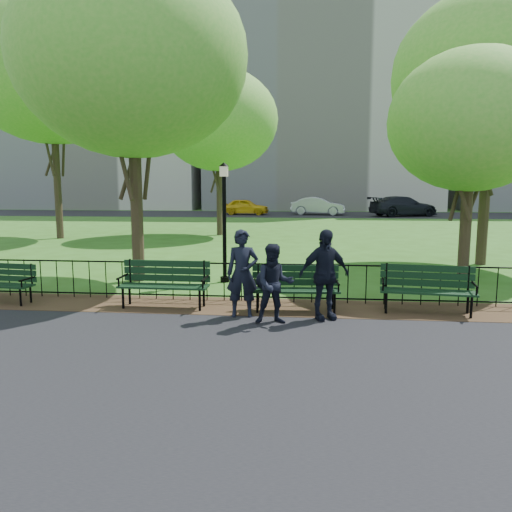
# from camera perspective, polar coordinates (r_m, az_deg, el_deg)

# --- Properties ---
(ground) EXTENTS (120.00, 120.00, 0.00)m
(ground) POSITION_cam_1_polar(r_m,az_deg,el_deg) (9.47, 2.84, -8.17)
(ground) COLOR #2F5A17
(asphalt_path) EXTENTS (60.00, 9.20, 0.01)m
(asphalt_path) POSITION_cam_1_polar(r_m,az_deg,el_deg) (6.28, 1.23, -16.89)
(asphalt_path) COLOR black
(asphalt_path) RESTS_ON ground
(dirt_strip) EXTENTS (60.00, 1.60, 0.01)m
(dirt_strip) POSITION_cam_1_polar(r_m,az_deg,el_deg) (10.91, 3.24, -5.88)
(dirt_strip) COLOR #372916
(dirt_strip) RESTS_ON ground
(far_street) EXTENTS (70.00, 9.00, 0.01)m
(far_street) POSITION_cam_1_polar(r_m,az_deg,el_deg) (44.15, 5.11, 4.76)
(far_street) COLOR black
(far_street) RESTS_ON ground
(iron_fence) EXTENTS (24.06, 0.06, 1.00)m
(iron_fence) POSITION_cam_1_polar(r_m,az_deg,el_deg) (11.29, 3.36, -2.87)
(iron_fence) COLOR black
(iron_fence) RESTS_ON ground
(apartment_west) EXTENTS (22.00, 15.00, 26.00)m
(apartment_west) POSITION_cam_1_polar(r_m,az_deg,el_deg) (62.18, -16.35, 17.49)
(apartment_west) COLOR beige
(apartment_west) RESTS_ON ground
(apartment_mid) EXTENTS (24.00, 15.00, 30.00)m
(apartment_mid) POSITION_cam_1_polar(r_m,az_deg,el_deg) (58.41, 7.55, 20.37)
(apartment_mid) COLOR #BBB5AB
(apartment_mid) RESTS_ON ground
(park_bench_main) EXTENTS (1.87, 0.67, 1.04)m
(park_bench_main) POSITION_cam_1_polar(r_m,az_deg,el_deg) (10.50, 3.32, -3.00)
(park_bench_main) COLOR black
(park_bench_main) RESTS_ON ground
(park_bench_left_a) EXTENTS (1.95, 0.64, 1.10)m
(park_bench_left_a) POSITION_cam_1_polar(r_m,az_deg,el_deg) (11.03, -10.37, -2.57)
(park_bench_left_a) COLOR black
(park_bench_left_a) RESTS_ON ground
(park_bench_right_a) EXTENTS (1.95, 0.82, 1.08)m
(park_bench_right_a) POSITION_cam_1_polar(r_m,az_deg,el_deg) (10.95, 18.99, -3.04)
(park_bench_right_a) COLOR black
(park_bench_right_a) RESTS_ON ground
(lamppost) EXTENTS (0.29, 0.29, 3.24)m
(lamppost) POSITION_cam_1_polar(r_m,az_deg,el_deg) (13.53, -3.64, 4.38)
(lamppost) COLOR black
(lamppost) RESTS_ON ground
(tree_near_w) EXTENTS (6.15, 6.15, 8.58)m
(tree_near_w) POSITION_cam_1_polar(r_m,az_deg,el_deg) (14.44, -14.04, 21.14)
(tree_near_w) COLOR #2D2116
(tree_near_w) RESTS_ON ground
(tree_near_e) EXTENTS (4.52, 4.52, 6.30)m
(tree_near_e) POSITION_cam_1_polar(r_m,az_deg,el_deg) (15.20, 23.44, 13.98)
(tree_near_e) COLOR #2D2116
(tree_near_e) RESTS_ON ground
(tree_mid_e) EXTENTS (6.30, 6.30, 8.78)m
(tree_mid_e) POSITION_cam_1_polar(r_m,az_deg,el_deg) (18.44, 25.42, 18.18)
(tree_mid_e) COLOR #2D2116
(tree_mid_e) RESTS_ON ground
(tree_mid_w) EXTENTS (8.37, 8.37, 11.67)m
(tree_mid_w) POSITION_cam_1_polar(r_m,az_deg,el_deg) (26.95, -22.40, 19.28)
(tree_mid_w) COLOR #2D2116
(tree_mid_w) RESTS_ON ground
(tree_far_c) EXTENTS (6.09, 6.09, 8.49)m
(tree_far_c) POSITION_cam_1_polar(r_m,az_deg,el_deg) (26.46, -4.31, 15.23)
(tree_far_c) COLOR #2D2116
(tree_far_c) RESTS_ON ground
(person_left) EXTENTS (0.69, 0.50, 1.76)m
(person_left) POSITION_cam_1_polar(r_m,az_deg,el_deg) (10.01, -1.56, -1.99)
(person_left) COLOR black
(person_left) RESTS_ON asphalt_path
(person_mid) EXTENTS (0.81, 0.52, 1.54)m
(person_mid) POSITION_cam_1_polar(r_m,az_deg,el_deg) (9.52, 2.13, -3.21)
(person_mid) COLOR black
(person_mid) RESTS_ON asphalt_path
(person_right) EXTENTS (1.14, 0.81, 1.79)m
(person_right) POSITION_cam_1_polar(r_m,az_deg,el_deg) (9.90, 7.81, -2.10)
(person_right) COLOR black
(person_right) RESTS_ON asphalt_path
(taxi) EXTENTS (4.17, 1.96, 1.38)m
(taxi) POSITION_cam_1_polar(r_m,az_deg,el_deg) (43.49, -1.22, 5.65)
(taxi) COLOR gold
(taxi) RESTS_ON far_street
(sedan_silver) EXTENTS (4.81, 2.16, 1.53)m
(sedan_silver) POSITION_cam_1_polar(r_m,az_deg,el_deg) (43.52, 7.12, 5.69)
(sedan_silver) COLOR #9A9EA2
(sedan_silver) RESTS_ON far_street
(sedan_dark) EXTENTS (6.11, 4.08, 1.65)m
(sedan_dark) POSITION_cam_1_polar(r_m,az_deg,el_deg) (43.14, 16.48, 5.48)
(sedan_dark) COLOR black
(sedan_dark) RESTS_ON far_street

